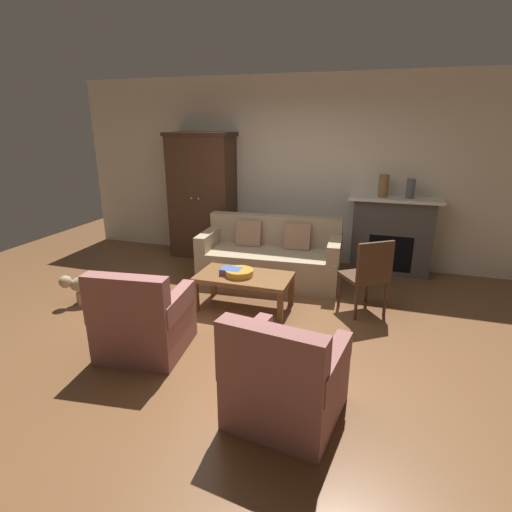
{
  "coord_description": "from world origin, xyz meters",
  "views": [
    {
      "loc": [
        1.44,
        -3.73,
        2.13
      ],
      "look_at": [
        -0.04,
        0.82,
        0.55
      ],
      "focal_mm": 28.64,
      "sensor_mm": 36.0,
      "label": 1
    }
  ],
  "objects_px": {
    "fireplace": "(392,235)",
    "couch": "(271,258)",
    "mantel_vase_bronze": "(383,186)",
    "dog": "(85,284)",
    "mantel_vase_slate": "(411,189)",
    "fruit_bowl": "(239,273)",
    "coffee_table": "(244,279)",
    "armoire": "(203,196)",
    "book_stack": "(231,272)",
    "side_chair_wooden": "(368,273)",
    "armchair_near_right": "(285,382)",
    "armchair_near_left": "(143,322)"
  },
  "relations": [
    {
      "from": "fireplace",
      "to": "couch",
      "type": "distance_m",
      "value": 1.8
    },
    {
      "from": "mantel_vase_bronze",
      "to": "dog",
      "type": "height_order",
      "value": "mantel_vase_bronze"
    },
    {
      "from": "mantel_vase_bronze",
      "to": "mantel_vase_slate",
      "type": "xyz_separation_m",
      "value": [
        0.36,
        0.0,
        -0.02
      ]
    },
    {
      "from": "fireplace",
      "to": "fruit_bowl",
      "type": "bearing_deg",
      "value": -131.98
    },
    {
      "from": "mantel_vase_slate",
      "to": "dog",
      "type": "xyz_separation_m",
      "value": [
        -3.71,
        -2.27,
        -1.01
      ]
    },
    {
      "from": "dog",
      "to": "coffee_table",
      "type": "bearing_deg",
      "value": 13.61
    },
    {
      "from": "coffee_table",
      "to": "armoire",
      "type": "bearing_deg",
      "value": 127.26
    },
    {
      "from": "fruit_bowl",
      "to": "book_stack",
      "type": "height_order",
      "value": "book_stack"
    },
    {
      "from": "mantel_vase_bronze",
      "to": "dog",
      "type": "bearing_deg",
      "value": -145.88
    },
    {
      "from": "armoire",
      "to": "side_chair_wooden",
      "type": "xyz_separation_m",
      "value": [
        2.72,
        -1.46,
        -0.48
      ]
    },
    {
      "from": "armchair_near_right",
      "to": "book_stack",
      "type": "bearing_deg",
      "value": 122.48
    },
    {
      "from": "fruit_bowl",
      "to": "armchair_near_left",
      "type": "xyz_separation_m",
      "value": [
        -0.54,
        -1.19,
        -0.14
      ]
    },
    {
      "from": "fireplace",
      "to": "coffee_table",
      "type": "distance_m",
      "value": 2.45
    },
    {
      "from": "fireplace",
      "to": "side_chair_wooden",
      "type": "bearing_deg",
      "value": -98.67
    },
    {
      "from": "fruit_bowl",
      "to": "mantel_vase_bronze",
      "type": "relative_size",
      "value": 1.05
    },
    {
      "from": "armchair_near_right",
      "to": "dog",
      "type": "height_order",
      "value": "armchair_near_right"
    },
    {
      "from": "mantel_vase_bronze",
      "to": "mantel_vase_slate",
      "type": "height_order",
      "value": "mantel_vase_bronze"
    },
    {
      "from": "armchair_near_right",
      "to": "armchair_near_left",
      "type": "bearing_deg",
      "value": 161.91
    },
    {
      "from": "couch",
      "to": "dog",
      "type": "relative_size",
      "value": 4.22
    },
    {
      "from": "book_stack",
      "to": "mantel_vase_bronze",
      "type": "height_order",
      "value": "mantel_vase_bronze"
    },
    {
      "from": "fireplace",
      "to": "coffee_table",
      "type": "relative_size",
      "value": 1.15
    },
    {
      "from": "book_stack",
      "to": "fruit_bowl",
      "type": "bearing_deg",
      "value": -2.42
    },
    {
      "from": "fireplace",
      "to": "side_chair_wooden",
      "type": "xyz_separation_m",
      "value": [
        -0.23,
        -1.54,
        -0.06
      ]
    },
    {
      "from": "mantel_vase_slate",
      "to": "side_chair_wooden",
      "type": "relative_size",
      "value": 0.3
    },
    {
      "from": "side_chair_wooden",
      "to": "dog",
      "type": "height_order",
      "value": "side_chair_wooden"
    },
    {
      "from": "fireplace",
      "to": "coffee_table",
      "type": "xyz_separation_m",
      "value": [
        -1.62,
        -1.82,
        -0.2
      ]
    },
    {
      "from": "armchair_near_left",
      "to": "armchair_near_right",
      "type": "bearing_deg",
      "value": -18.09
    },
    {
      "from": "fruit_bowl",
      "to": "book_stack",
      "type": "bearing_deg",
      "value": 177.58
    },
    {
      "from": "couch",
      "to": "fruit_bowl",
      "type": "relative_size",
      "value": 6.02
    },
    {
      "from": "couch",
      "to": "dog",
      "type": "bearing_deg",
      "value": -142.77
    },
    {
      "from": "fruit_bowl",
      "to": "mantel_vase_bronze",
      "type": "xyz_separation_m",
      "value": [
        1.49,
        1.84,
        0.82
      ]
    },
    {
      "from": "mantel_vase_slate",
      "to": "armchair_near_right",
      "type": "xyz_separation_m",
      "value": [
        -0.88,
        -3.52,
        -0.94
      ]
    },
    {
      "from": "fruit_bowl",
      "to": "armchair_near_right",
      "type": "relative_size",
      "value": 0.37
    },
    {
      "from": "fireplace",
      "to": "armchair_near_right",
      "type": "xyz_separation_m",
      "value": [
        -0.7,
        -3.54,
        -0.25
      ]
    },
    {
      "from": "mantel_vase_slate",
      "to": "fruit_bowl",
      "type": "bearing_deg",
      "value": -135.19
    },
    {
      "from": "fruit_bowl",
      "to": "armchair_near_left",
      "type": "relative_size",
      "value": 0.37
    },
    {
      "from": "mantel_vase_slate",
      "to": "armchair_near_right",
      "type": "relative_size",
      "value": 0.3
    },
    {
      "from": "coffee_table",
      "to": "mantel_vase_slate",
      "type": "distance_m",
      "value": 2.7
    },
    {
      "from": "armoire",
      "to": "armchair_near_right",
      "type": "relative_size",
      "value": 2.25
    },
    {
      "from": "armoire",
      "to": "mantel_vase_bronze",
      "type": "height_order",
      "value": "armoire"
    },
    {
      "from": "mantel_vase_slate",
      "to": "armchair_near_right",
      "type": "bearing_deg",
      "value": -103.99
    },
    {
      "from": "book_stack",
      "to": "armchair_near_left",
      "type": "xyz_separation_m",
      "value": [
        -0.44,
        -1.19,
        -0.14
      ]
    },
    {
      "from": "armchair_near_left",
      "to": "armchair_near_right",
      "type": "xyz_separation_m",
      "value": [
        1.51,
        -0.49,
        0.0
      ]
    },
    {
      "from": "fireplace",
      "to": "side_chair_wooden",
      "type": "distance_m",
      "value": 1.56
    },
    {
      "from": "armchair_near_left",
      "to": "mantel_vase_slate",
      "type": "bearing_deg",
      "value": 51.69
    },
    {
      "from": "mantel_vase_bronze",
      "to": "armchair_near_left",
      "type": "height_order",
      "value": "mantel_vase_bronze"
    },
    {
      "from": "coffee_table",
      "to": "armchair_near_left",
      "type": "xyz_separation_m",
      "value": [
        -0.59,
        -1.22,
        -0.05
      ]
    },
    {
      "from": "fruit_bowl",
      "to": "side_chair_wooden",
      "type": "bearing_deg",
      "value": 12.47
    },
    {
      "from": "coffee_table",
      "to": "armchair_near_left",
      "type": "bearing_deg",
      "value": -115.77
    },
    {
      "from": "side_chair_wooden",
      "to": "dog",
      "type": "relative_size",
      "value": 1.93
    }
  ]
}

